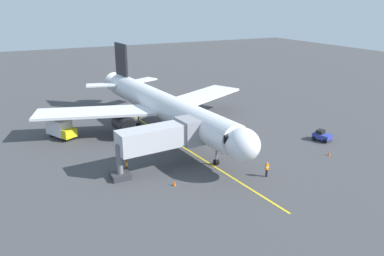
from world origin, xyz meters
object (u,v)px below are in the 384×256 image
(ground_crew_wing_walker, at_px, (127,166))
(safety_cone_nose_right, at_px, (329,153))
(tug_portside, at_px, (322,136))
(box_truck_near_nose, at_px, (61,128))
(ground_crew_marshaller, at_px, (267,169))
(jet_bridge, at_px, (165,137))
(safety_cone_wing_port, at_px, (174,183))
(safety_cone_nose_left, at_px, (230,146))
(airplane, at_px, (162,106))

(ground_crew_wing_walker, bearing_deg, safety_cone_nose_right, 165.20)
(safety_cone_nose_right, bearing_deg, tug_portside, -125.04)
(box_truck_near_nose, xyz_separation_m, tug_portside, (-31.92, 17.51, -0.68))
(ground_crew_marshaller, distance_m, safety_cone_nose_right, 10.83)
(ground_crew_wing_walker, height_order, box_truck_near_nose, box_truck_near_nose)
(tug_portside, relative_size, safety_cone_nose_right, 4.83)
(ground_crew_wing_walker, bearing_deg, jet_bridge, 174.59)
(tug_portside, height_order, safety_cone_wing_port, tug_portside)
(safety_cone_nose_left, bearing_deg, tug_portside, 165.06)
(tug_portside, height_order, safety_cone_nose_left, tug_portside)
(box_truck_near_nose, height_order, tug_portside, box_truck_near_nose)
(ground_crew_marshaller, relative_size, safety_cone_wing_port, 3.11)
(box_truck_near_nose, relative_size, safety_cone_nose_left, 9.07)
(safety_cone_nose_left, bearing_deg, airplane, -61.01)
(ground_crew_wing_walker, xyz_separation_m, tug_portside, (-27.25, 2.05, -0.18))
(tug_portside, distance_m, safety_cone_wing_port, 23.94)
(box_truck_near_nose, bearing_deg, airplane, 162.87)
(airplane, height_order, safety_cone_nose_right, airplane)
(ground_crew_marshaller, distance_m, safety_cone_wing_port, 10.32)
(jet_bridge, distance_m, ground_crew_wing_walker, 5.43)
(safety_cone_nose_right, bearing_deg, safety_cone_wing_port, -3.52)
(ground_crew_wing_walker, height_order, safety_cone_nose_right, ground_crew_wing_walker)
(jet_bridge, distance_m, tug_portside, 22.92)
(airplane, xyz_separation_m, box_truck_near_nose, (13.70, -4.22, -2.62))
(ground_crew_wing_walker, distance_m, safety_cone_wing_port, 6.24)
(ground_crew_wing_walker, xyz_separation_m, box_truck_near_nose, (4.67, -15.47, 0.50))
(safety_cone_nose_right, distance_m, safety_cone_wing_port, 20.73)
(ground_crew_marshaller, distance_m, box_truck_near_nose, 29.47)
(safety_cone_wing_port, bearing_deg, safety_cone_nose_left, -149.50)
(tug_portside, bearing_deg, ground_crew_wing_walker, -4.30)
(ground_crew_marshaller, height_order, ground_crew_wing_walker, same)
(tug_portside, bearing_deg, safety_cone_nose_right, 54.96)
(ground_crew_marshaller, distance_m, ground_crew_wing_walker, 15.54)
(safety_cone_nose_left, bearing_deg, safety_cone_nose_right, 141.35)
(tug_portside, relative_size, safety_cone_wing_port, 4.83)
(jet_bridge, bearing_deg, tug_portside, 175.93)
(airplane, distance_m, tug_portside, 22.79)
(jet_bridge, height_order, safety_cone_nose_left, jet_bridge)
(box_truck_near_nose, relative_size, safety_cone_nose_right, 9.07)
(safety_cone_nose_right, xyz_separation_m, safety_cone_wing_port, (20.69, -1.27, 0.00))
(jet_bridge, bearing_deg, safety_cone_nose_right, 163.09)
(safety_cone_nose_left, bearing_deg, jet_bridge, 10.22)
(ground_crew_wing_walker, relative_size, tug_portside, 0.64)
(box_truck_near_nose, xyz_separation_m, safety_cone_wing_port, (-8.18, 20.59, -1.11))
(ground_crew_wing_walker, bearing_deg, ground_crew_marshaller, 150.07)
(tug_portside, distance_m, safety_cone_nose_right, 5.33)
(airplane, bearing_deg, jet_bridge, 69.17)
(safety_cone_nose_right, bearing_deg, box_truck_near_nose, -37.13)
(jet_bridge, height_order, ground_crew_wing_walker, jet_bridge)
(ground_crew_wing_walker, bearing_deg, safety_cone_nose_left, -174.67)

